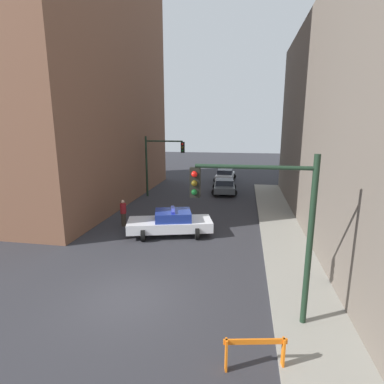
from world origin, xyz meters
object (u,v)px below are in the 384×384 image
Objects in this scene: traffic_light_near at (270,215)px; police_car at (171,222)px; traffic_light_far at (159,158)px; parked_car_mid at (225,175)px; parked_car_near at (224,186)px; pedestrian_crossing at (123,213)px; barrier_mid at (255,349)px.

police_car is (-4.79, 7.01, -2.81)m from traffic_light_near.
traffic_light_near is 17.84m from traffic_light_far.
police_car is (3.24, -8.93, -2.67)m from traffic_light_far.
traffic_light_far reaches higher than parked_car_mid.
pedestrian_crossing is (-5.47, -10.42, 0.19)m from parked_car_near.
traffic_light_near is 3.13× the size of pedestrian_crossing.
traffic_light_far reaches higher than police_car.
pedestrian_crossing is at bearing -89.87° from traffic_light_far.
parked_car_near is at bearing 96.12° from barrier_mid.
traffic_light_near is at bearing 80.01° from barrier_mid.
police_car is at bearing 116.10° from barrier_mid.
traffic_light_far is 1.04× the size of police_car.
pedestrian_crossing is 12.60m from barrier_mid.
parked_car_mid is 2.76× the size of barrier_mid.
police_car is 3.36m from pedestrian_crossing.
police_car is 1.14× the size of parked_car_near.
traffic_light_far reaches higher than pedestrian_crossing.
pedestrian_crossing is at bearing 127.44° from barrier_mid.
police_car is 11.59m from parked_car_near.
traffic_light_near reaches higher than parked_car_mid.
barrier_mid is at bearing 144.03° from pedestrian_crossing.
parked_car_near is 1.01× the size of parked_car_mid.
parked_car_near reaches higher than barrier_mid.
pedestrian_crossing reaches higher than parked_car_mid.
traffic_light_near is at bearing -160.97° from police_car.
pedestrian_crossing is (-8.01, 7.96, -2.67)m from traffic_light_near.
police_car is 17.65m from parked_car_mid.
traffic_light_far is at bearing -159.94° from parked_car_near.
traffic_light_near is 1.18× the size of parked_car_near.
traffic_light_near is at bearing 151.79° from pedestrian_crossing.
traffic_light_far is at bearing 4.62° from police_car.
barrier_mid is (-0.36, -2.04, -2.91)m from traffic_light_near.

